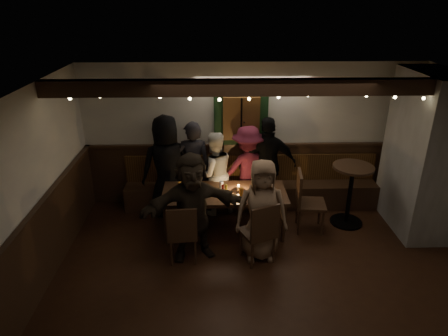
{
  "coord_description": "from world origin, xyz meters",
  "views": [
    {
      "loc": [
        -0.69,
        -4.33,
        3.63
      ],
      "look_at": [
        -0.52,
        1.6,
        1.05
      ],
      "focal_mm": 32.0,
      "sensor_mm": 36.0,
      "label": 1
    }
  ],
  "objects_px": {
    "high_top": "(351,188)",
    "chair_near_left": "(182,231)",
    "chair_near_right": "(261,230)",
    "person_a": "(167,166)",
    "dining_table": "(224,195)",
    "person_g": "(261,210)",
    "person_f": "(192,207)",
    "person_c": "(214,174)",
    "person_d": "(247,169)",
    "person_e": "(268,165)",
    "person_b": "(193,167)",
    "chair_end": "(305,198)"
  },
  "relations": [
    {
      "from": "high_top",
      "to": "chair_near_left",
      "type": "bearing_deg",
      "value": -159.46
    },
    {
      "from": "chair_near_right",
      "to": "person_a",
      "type": "height_order",
      "value": "person_a"
    },
    {
      "from": "dining_table",
      "to": "person_g",
      "type": "bearing_deg",
      "value": -54.36
    },
    {
      "from": "person_f",
      "to": "person_c",
      "type": "bearing_deg",
      "value": 62.66
    },
    {
      "from": "high_top",
      "to": "person_g",
      "type": "relative_size",
      "value": 0.69
    },
    {
      "from": "person_f",
      "to": "person_d",
      "type": "bearing_deg",
      "value": 43.75
    },
    {
      "from": "high_top",
      "to": "person_c",
      "type": "relative_size",
      "value": 0.7
    },
    {
      "from": "person_a",
      "to": "person_f",
      "type": "xyz_separation_m",
      "value": [
        0.49,
        -1.31,
        -0.08
      ]
    },
    {
      "from": "chair_near_left",
      "to": "person_e",
      "type": "relative_size",
      "value": 0.54
    },
    {
      "from": "person_b",
      "to": "person_e",
      "type": "bearing_deg",
      "value": -179.1
    },
    {
      "from": "chair_near_right",
      "to": "person_e",
      "type": "height_order",
      "value": "person_e"
    },
    {
      "from": "chair_near_left",
      "to": "chair_end",
      "type": "distance_m",
      "value": 2.13
    },
    {
      "from": "person_f",
      "to": "person_e",
      "type": "bearing_deg",
      "value": 34.34
    },
    {
      "from": "chair_near_left",
      "to": "person_a",
      "type": "bearing_deg",
      "value": 103.19
    },
    {
      "from": "chair_near_left",
      "to": "person_f",
      "type": "height_order",
      "value": "person_f"
    },
    {
      "from": "chair_near_right",
      "to": "person_d",
      "type": "bearing_deg",
      "value": 92.19
    },
    {
      "from": "dining_table",
      "to": "person_f",
      "type": "height_order",
      "value": "person_f"
    },
    {
      "from": "high_top",
      "to": "person_d",
      "type": "xyz_separation_m",
      "value": [
        -1.68,
        0.58,
        0.11
      ]
    },
    {
      "from": "person_b",
      "to": "person_e",
      "type": "distance_m",
      "value": 1.32
    },
    {
      "from": "person_f",
      "to": "person_g",
      "type": "relative_size",
      "value": 1.06
    },
    {
      "from": "person_b",
      "to": "chair_near_left",
      "type": "bearing_deg",
      "value": 86.56
    },
    {
      "from": "person_c",
      "to": "person_f",
      "type": "relative_size",
      "value": 0.92
    },
    {
      "from": "dining_table",
      "to": "person_f",
      "type": "xyz_separation_m",
      "value": [
        -0.48,
        -0.68,
        0.17
      ]
    },
    {
      "from": "chair_near_right",
      "to": "chair_end",
      "type": "height_order",
      "value": "chair_end"
    },
    {
      "from": "chair_near_left",
      "to": "high_top",
      "type": "height_order",
      "value": "high_top"
    },
    {
      "from": "high_top",
      "to": "person_b",
      "type": "distance_m",
      "value": 2.7
    },
    {
      "from": "chair_end",
      "to": "person_a",
      "type": "relative_size",
      "value": 0.57
    },
    {
      "from": "dining_table",
      "to": "chair_end",
      "type": "height_order",
      "value": "chair_end"
    },
    {
      "from": "chair_near_left",
      "to": "chair_near_right",
      "type": "height_order",
      "value": "chair_near_right"
    },
    {
      "from": "high_top",
      "to": "person_b",
      "type": "bearing_deg",
      "value": 168.33
    },
    {
      "from": "person_d",
      "to": "person_f",
      "type": "bearing_deg",
      "value": 43.5
    },
    {
      "from": "dining_table",
      "to": "chair_near_left",
      "type": "relative_size",
      "value": 2.13
    },
    {
      "from": "person_d",
      "to": "dining_table",
      "type": "bearing_deg",
      "value": 46.16
    },
    {
      "from": "person_b",
      "to": "person_d",
      "type": "height_order",
      "value": "person_b"
    },
    {
      "from": "chair_near_right",
      "to": "person_d",
      "type": "distance_m",
      "value": 1.67
    },
    {
      "from": "person_a",
      "to": "person_b",
      "type": "xyz_separation_m",
      "value": [
        0.45,
        0.1,
        -0.06
      ]
    },
    {
      "from": "dining_table",
      "to": "person_g",
      "type": "xyz_separation_m",
      "value": [
        0.51,
        -0.72,
        0.13
      ]
    },
    {
      "from": "chair_end",
      "to": "person_a",
      "type": "xyz_separation_m",
      "value": [
        -2.3,
        0.62,
        0.32
      ]
    },
    {
      "from": "chair_near_right",
      "to": "person_g",
      "type": "xyz_separation_m",
      "value": [
        0.02,
        0.17,
        0.23
      ]
    },
    {
      "from": "chair_end",
      "to": "person_b",
      "type": "height_order",
      "value": "person_b"
    },
    {
      "from": "person_f",
      "to": "dining_table",
      "type": "bearing_deg",
      "value": 40.92
    },
    {
      "from": "person_c",
      "to": "chair_end",
      "type": "bearing_deg",
      "value": 137.76
    },
    {
      "from": "chair_near_left",
      "to": "person_b",
      "type": "distance_m",
      "value": 1.61
    },
    {
      "from": "dining_table",
      "to": "person_a",
      "type": "relative_size",
      "value": 1.1
    },
    {
      "from": "chair_near_right",
      "to": "high_top",
      "type": "height_order",
      "value": "high_top"
    },
    {
      "from": "person_c",
      "to": "person_b",
      "type": "bearing_deg",
      "value": -33.68
    },
    {
      "from": "person_a",
      "to": "person_d",
      "type": "distance_m",
      "value": 1.42
    },
    {
      "from": "person_g",
      "to": "chair_near_right",
      "type": "bearing_deg",
      "value": -96.64
    },
    {
      "from": "chair_end",
      "to": "person_d",
      "type": "height_order",
      "value": "person_d"
    },
    {
      "from": "person_c",
      "to": "person_e",
      "type": "relative_size",
      "value": 0.87
    }
  ]
}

